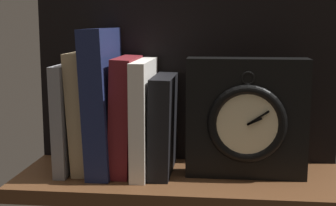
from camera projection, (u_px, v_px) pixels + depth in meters
ground_plane at (181, 181)px, 88.61cm from camera, size 58.27×22.52×2.50cm
back_panel at (186, 62)px, 95.70cm from camera, size 58.27×1.20×38.88cm
book_gray_chess at (69, 117)px, 90.79cm from camera, size 2.46×15.05×19.62cm
book_tan_shortstories at (84, 111)px, 90.31cm from camera, size 3.89×12.54×21.87cm
book_navy_bierce at (104, 100)px, 89.55cm from camera, size 5.06×16.65×26.08cm
book_maroon_dawkins at (126, 115)px, 89.52cm from camera, size 4.19×13.79×20.94cm
book_white_catcher at (144, 116)px, 89.18cm from camera, size 2.75×16.71×20.37cm
book_black_skeptic at (163, 124)px, 89.02cm from camera, size 4.05×14.62×17.66cm
framed_clock at (246, 119)px, 85.94cm from camera, size 20.93×6.69×20.93cm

